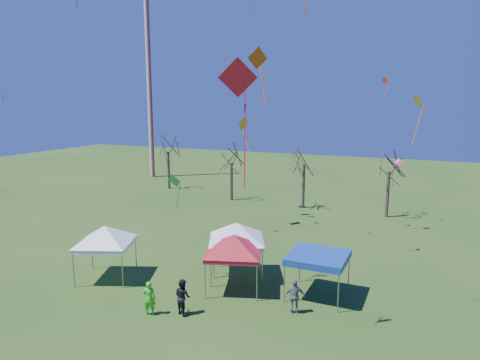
% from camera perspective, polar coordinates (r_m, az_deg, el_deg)
% --- Properties ---
extents(ground, '(140.00, 140.00, 0.00)m').
position_cam_1_polar(ground, '(23.29, -2.32, -17.82)').
color(ground, '#284516').
rests_on(ground, ground).
extents(radio_mast, '(0.70, 0.70, 25.00)m').
position_cam_1_polar(radio_mast, '(64.20, -11.98, 11.50)').
color(radio_mast, silver).
rests_on(radio_mast, ground).
extents(tree_0, '(3.83, 3.83, 8.44)m').
position_cam_1_polar(tree_0, '(54.88, -9.62, 5.52)').
color(tree_0, '#3D2D21').
rests_on(tree_0, ground).
extents(tree_1, '(3.42, 3.42, 7.54)m').
position_cam_1_polar(tree_1, '(47.70, -1.17, 4.11)').
color(tree_1, '#3D2D21').
rests_on(tree_1, ground).
extents(tree_2, '(3.71, 3.71, 8.18)m').
position_cam_1_polar(tree_2, '(44.56, 8.58, 4.20)').
color(tree_2, '#3D2D21').
rests_on(tree_2, ground).
extents(tree_3, '(3.59, 3.59, 7.91)m').
position_cam_1_polar(tree_3, '(42.89, 19.37, 3.20)').
color(tree_3, '#3D2D21').
rests_on(tree_3, ground).
extents(tent_white_west, '(4.16, 4.16, 3.94)m').
position_cam_1_polar(tent_white_west, '(28.05, -17.62, -6.31)').
color(tent_white_west, gray).
rests_on(tent_white_west, ground).
extents(tent_white_mid, '(4.37, 4.37, 4.12)m').
position_cam_1_polar(tent_white_mid, '(26.89, -0.49, -6.21)').
color(tent_white_mid, gray).
rests_on(tent_white_mid, ground).
extents(tent_red, '(4.22, 4.22, 3.90)m').
position_cam_1_polar(tent_red, '(25.20, -0.84, -7.78)').
color(tent_red, gray).
rests_on(tent_red, ground).
extents(tent_blue, '(3.25, 3.25, 2.51)m').
position_cam_1_polar(tent_blue, '(24.97, 10.38, -10.16)').
color(tent_blue, gray).
rests_on(tent_blue, ground).
extents(person_dark, '(1.15, 1.05, 1.91)m').
position_cam_1_polar(person_dark, '(23.40, -7.66, -15.14)').
color(person_dark, black).
rests_on(person_dark, ground).
extents(person_grey, '(1.18, 0.83, 1.85)m').
position_cam_1_polar(person_grey, '(23.47, 7.32, -15.13)').
color(person_grey, slate).
rests_on(person_grey, ground).
extents(person_green, '(0.77, 0.62, 1.83)m').
position_cam_1_polar(person_green, '(23.62, -12.00, -15.13)').
color(person_green, '#37D221').
rests_on(person_green, ground).
extents(kite_22, '(0.83, 0.81, 2.58)m').
position_cam_1_polar(kite_22, '(38.33, 20.35, 2.07)').
color(kite_22, '#EC3492').
rests_on(kite_22, ground).
extents(kite_2, '(1.04, 1.28, 2.73)m').
position_cam_1_polar(kite_2, '(42.46, -1.11, 14.59)').
color(kite_2, orange).
rests_on(kite_2, ground).
extents(kite_11, '(0.90, 1.48, 3.13)m').
position_cam_1_polar(kite_11, '(36.76, 0.39, 7.57)').
color(kite_11, gold).
rests_on(kite_11, ground).
extents(kite_19, '(0.72, 0.62, 1.86)m').
position_cam_1_polar(kite_19, '(39.52, 18.77, 12.39)').
color(kite_19, red).
rests_on(kite_19, ground).
extents(kite_1, '(1.05, 0.68, 2.21)m').
position_cam_1_polar(kite_1, '(25.99, -8.70, -0.10)').
color(kite_1, '#16931C').
rests_on(kite_1, ground).
extents(kite_27, '(0.85, 0.89, 2.36)m').
position_cam_1_polar(kite_27, '(18.61, 2.34, 15.82)').
color(kite_27, '#F04D0C').
rests_on(kite_27, ground).
extents(kite_13, '(1.18, 1.21, 2.86)m').
position_cam_1_polar(kite_13, '(39.47, 0.22, 12.05)').
color(kite_13, purple).
rests_on(kite_13, ground).
extents(kite_5, '(1.37, 0.85, 4.36)m').
position_cam_1_polar(kite_5, '(14.54, -0.27, 13.32)').
color(kite_5, red).
rests_on(kite_5, ground).
extents(kite_17, '(0.74, 0.94, 2.58)m').
position_cam_1_polar(kite_17, '(23.17, 22.64, 9.62)').
color(kite_17, orange).
rests_on(kite_17, ground).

